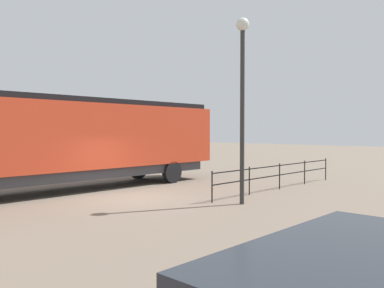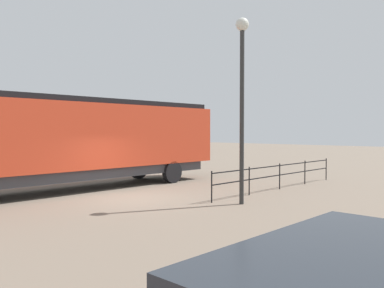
% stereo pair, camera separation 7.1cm
% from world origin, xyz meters
% --- Properties ---
extents(ground_plane, '(120.00, 120.00, 0.00)m').
position_xyz_m(ground_plane, '(0.00, 0.00, 0.00)').
color(ground_plane, '#756656').
extents(locomotive, '(2.99, 15.31, 4.06)m').
position_xyz_m(locomotive, '(-3.49, -0.13, 2.28)').
color(locomotive, red).
rests_on(locomotive, ground_plane).
extents(lamp_post, '(0.47, 0.47, 6.64)m').
position_xyz_m(lamp_post, '(3.92, 1.92, 4.43)').
color(lamp_post, '#2D2D2D').
rests_on(lamp_post, ground_plane).
extents(platform_fence, '(0.05, 9.45, 1.16)m').
position_xyz_m(platform_fence, '(2.96, 6.09, 0.77)').
color(platform_fence, black).
rests_on(platform_fence, ground_plane).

